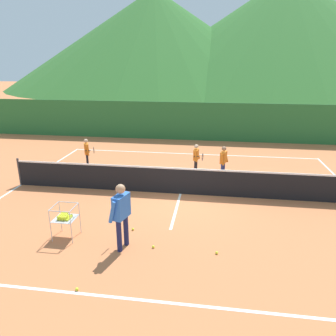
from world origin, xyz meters
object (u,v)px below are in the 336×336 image
object	(u,v)px
student_1	(196,157)
tennis_ball_3	(217,253)
tennis_net	(181,181)
tennis_ball_4	(133,229)
tennis_ball_1	(77,289)
tennis_ball_8	(130,207)
student_0	(87,151)
tennis_ball_7	(153,247)
instructor	(121,211)
ball_cart	(64,217)
student_2	(223,159)

from	to	relation	value
student_1	tennis_ball_3	bearing A→B (deg)	-81.39
tennis_net	tennis_ball_4	distance (m)	2.98
tennis_net	student_1	world-z (taller)	student_1
tennis_ball_1	tennis_ball_8	size ratio (longest dim) A/B	1.00
student_0	tennis_ball_7	size ratio (longest dim) A/B	19.25
tennis_ball_3	tennis_ball_4	size ratio (longest dim) A/B	1.00
instructor	tennis_ball_3	distance (m)	2.55
tennis_ball_7	tennis_net	bearing A→B (deg)	85.07
student_1	tennis_ball_1	distance (m)	7.79
student_0	ball_cart	size ratio (longest dim) A/B	1.46
student_1	ball_cart	world-z (taller)	student_1
ball_cart	tennis_ball_1	world-z (taller)	ball_cart
tennis_ball_3	student_0	bearing A→B (deg)	133.65
student_1	tennis_ball_3	xyz separation A→B (m)	(0.87, -5.75, -0.74)
student_1	tennis_ball_7	world-z (taller)	student_1
student_2	ball_cart	bearing A→B (deg)	-129.20
student_0	tennis_ball_1	world-z (taller)	student_0
instructor	tennis_ball_1	bearing A→B (deg)	-106.32
tennis_net	tennis_ball_4	world-z (taller)	tennis_net
tennis_net	instructor	size ratio (longest dim) A/B	7.16
student_0	tennis_ball_4	world-z (taller)	student_0
tennis_ball_1	tennis_ball_4	xyz separation A→B (m)	(0.53, 2.58, 0.00)
instructor	student_1	bearing A→B (deg)	75.66
tennis_ball_4	student_1	bearing A→B (deg)	73.59
tennis_ball_7	ball_cart	bearing A→B (deg)	175.43
tennis_net	student_2	bearing A→B (deg)	50.29
ball_cart	tennis_ball_3	size ratio (longest dim) A/B	13.22
tennis_net	tennis_ball_8	xyz separation A→B (m)	(-1.50, -1.35, -0.47)
tennis_ball_1	tennis_net	bearing A→B (deg)	73.64
tennis_net	student_2	distance (m)	2.37
student_2	tennis_ball_7	world-z (taller)	student_2
tennis_ball_4	tennis_ball_1	bearing A→B (deg)	-101.65
student_1	tennis_ball_3	world-z (taller)	student_1
student_0	instructor	bearing A→B (deg)	-61.13
instructor	tennis_ball_7	xyz separation A→B (m)	(0.76, 0.09, -1.00)
student_0	tennis_ball_7	distance (m)	7.16
tennis_ball_1	student_1	bearing A→B (deg)	75.21
tennis_net	instructor	world-z (taller)	instructor
student_1	student_2	world-z (taller)	student_2
student_2	tennis_ball_8	distance (m)	4.42
student_0	student_1	distance (m)	4.76
tennis_net	tennis_ball_4	size ratio (longest dim) A/B	181.17
tennis_ball_3	tennis_ball_7	bearing A→B (deg)	178.63
student_2	tennis_ball_3	xyz separation A→B (m)	(-0.22, -5.40, -0.76)
tennis_ball_8	tennis_ball_3	bearing A→B (deg)	-38.93
instructor	tennis_ball_4	distance (m)	1.33
tennis_ball_3	student_2	bearing A→B (deg)	87.66
tennis_ball_4	tennis_ball_7	size ratio (longest dim) A/B	1.00
student_1	tennis_ball_1	world-z (taller)	student_1
student_2	tennis_ball_4	bearing A→B (deg)	-119.06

